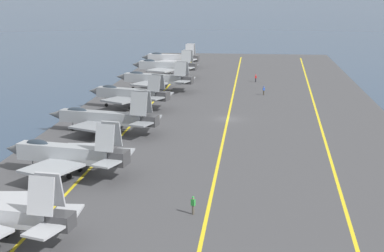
{
  "coord_description": "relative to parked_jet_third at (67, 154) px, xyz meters",
  "views": [
    {
      "loc": [
        -92.68,
        -4.08,
        21.28
      ],
      "look_at": [
        -16.02,
        4.1,
        2.9
      ],
      "focal_mm": 55.0,
      "sensor_mm": 36.0,
      "label": 1
    }
  ],
  "objects": [
    {
      "name": "parked_jet_fifth",
      "position": [
        37.15,
        0.79,
        0.16
      ],
      "size": [
        11.99,
        15.61,
        6.31
      ],
      "color": "gray",
      "rests_on": "carrier_deck"
    },
    {
      "name": "deck_stripe_foul_line",
      "position": [
        30.86,
        -31.26,
        -2.49
      ],
      "size": [
        169.73,
        6.69,
        0.01
      ],
      "primitive_type": "cube",
      "rotation": [
        0.0,
        0.0,
        -0.04
      ],
      "color": "yellow",
      "rests_on": "carrier_deck"
    },
    {
      "name": "parked_jet_sixth",
      "position": [
        55.42,
        -0.75,
        0.04
      ],
      "size": [
        13.86,
        16.73,
        6.23
      ],
      "color": "gray",
      "rests_on": "carrier_deck"
    },
    {
      "name": "ground_plane",
      "position": [
        30.86,
        -16.71,
        -2.9
      ],
      "size": [
        2000.0,
        2000.0,
        0.0
      ],
      "primitive_type": "plane",
      "color": "navy"
    },
    {
      "name": "parked_jet_seventh",
      "position": [
        73.55,
        0.03,
        0.28
      ],
      "size": [
        12.79,
        15.93,
        6.58
      ],
      "color": "#93999E",
      "rests_on": "carrier_deck"
    },
    {
      "name": "crew_blue_vest",
      "position": [
        52.91,
        -22.74,
        -1.5
      ],
      "size": [
        0.37,
        0.45,
        1.8
      ],
      "color": "#383328",
      "rests_on": "carrier_deck"
    },
    {
      "name": "carrier_deck",
      "position": [
        30.86,
        -16.71,
        -2.7
      ],
      "size": [
        188.71,
        52.88,
        0.4
      ],
      "primitive_type": "cube",
      "color": "#424244",
      "rests_on": "ground"
    },
    {
      "name": "deck_stripe_edge_line",
      "position": [
        30.86,
        -2.17,
        -2.49
      ],
      "size": [
        169.83,
        2.15,
        0.01
      ],
      "primitive_type": "cube",
      "rotation": [
        0.0,
        0.0,
        -0.01
      ],
      "color": "yellow",
      "rests_on": "carrier_deck"
    },
    {
      "name": "parked_jet_eighth",
      "position": [
        91.58,
        1.23,
        -0.06
      ],
      "size": [
        13.41,
        15.73,
        6.27
      ],
      "color": "#A8AAAF",
      "rests_on": "carrier_deck"
    },
    {
      "name": "deck_stripe_centerline",
      "position": [
        30.86,
        -16.71,
        -2.49
      ],
      "size": [
        169.84,
        0.36,
        0.01
      ],
      "primitive_type": "cube",
      "color": "yellow",
      "rests_on": "carrier_deck"
    },
    {
      "name": "crew_green_vest",
      "position": [
        -10.35,
        -15.4,
        -1.5
      ],
      "size": [
        0.4,
        0.46,
        1.8
      ],
      "color": "#4C473D",
      "rests_on": "carrier_deck"
    },
    {
      "name": "parked_jet_third",
      "position": [
        0.0,
        0.0,
        0.0
      ],
      "size": [
        13.71,
        15.26,
        6.43
      ],
      "color": "#93999E",
      "rests_on": "carrier_deck"
    },
    {
      "name": "parked_jet_fourth",
      "position": [
        19.61,
        0.75,
        -0.19
      ],
      "size": [
        12.35,
        17.32,
        6.49
      ],
      "color": "gray",
      "rests_on": "carrier_deck"
    },
    {
      "name": "crew_red_vest",
      "position": [
        68.94,
        -21.15,
        -1.53
      ],
      "size": [
        0.3,
        0.41,
        1.75
      ],
      "color": "#232328",
      "rests_on": "carrier_deck"
    }
  ]
}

